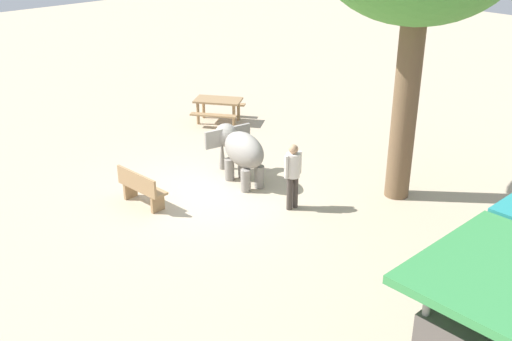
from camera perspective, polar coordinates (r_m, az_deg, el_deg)
The scene contains 5 objects.
ground_plane at distance 15.39m, azimuth -3.96°, elevation -1.99°, with size 60.00×60.00×0.00m, color #BAA88C.
elephant at distance 15.61m, azimuth -1.53°, elevation 1.98°, with size 1.33×2.00×1.38m.
person_handler at distance 14.18m, azimuth 3.46°, elevation -0.11°, with size 0.51×0.32×1.62m.
wooden_bench at distance 14.75m, azimuth -10.70°, elevation -1.55°, with size 0.51×1.43×0.88m.
picnic_table_near at distance 20.05m, azimuth -3.54°, elevation 6.12°, with size 2.07×2.08×0.78m.
Camera 1 is at (8.64, 10.81, 6.73)m, focal length 42.89 mm.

